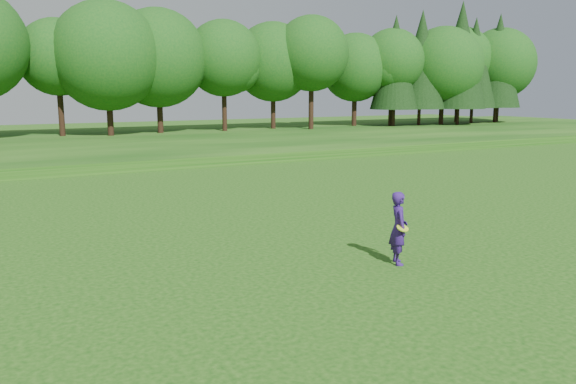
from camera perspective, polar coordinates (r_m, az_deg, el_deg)
name	(u,v)px	position (r m, az deg, el deg)	size (l,w,h in m)	color
ground	(231,285)	(12.92, -5.78, -9.38)	(140.00, 140.00, 0.00)	#11420C
berm	(55,145)	(45.67, -22.56, 4.39)	(130.00, 30.00, 0.60)	#11420C
walking_path	(86,173)	(31.89, -19.81, 1.86)	(130.00, 1.60, 0.04)	gray
treeline	(42,42)	(49.62, -23.70, 13.76)	(104.00, 7.00, 15.00)	#104814
woman	(399,228)	(14.40, 11.17, -3.61)	(0.68, 0.80, 1.86)	navy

